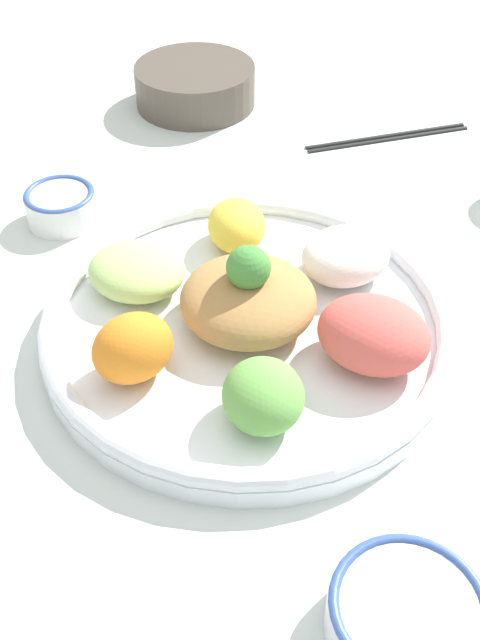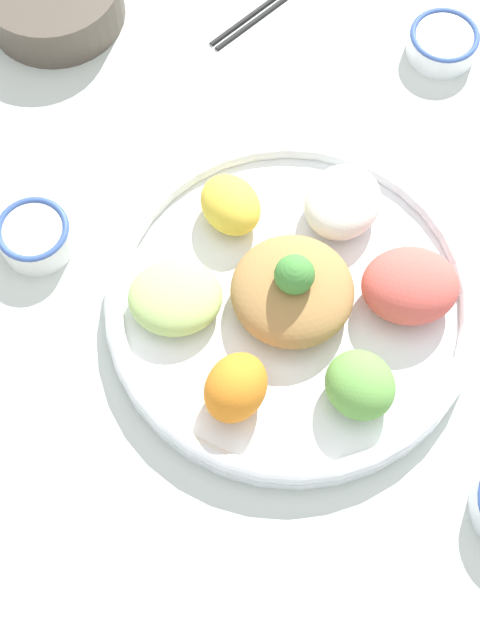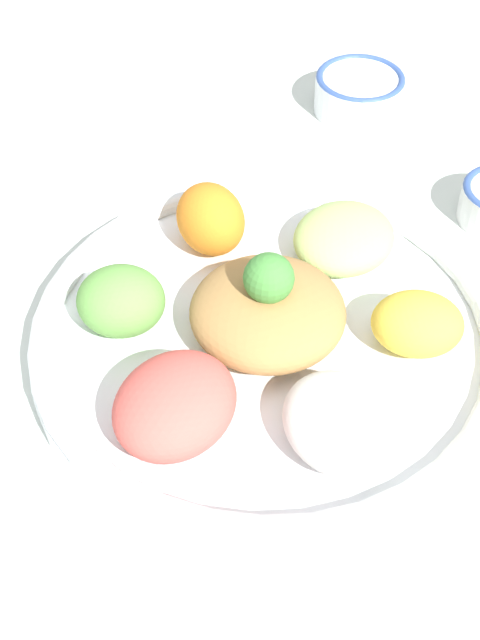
# 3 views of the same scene
# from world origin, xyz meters

# --- Properties ---
(ground_plane) EXTENTS (2.40, 2.40, 0.00)m
(ground_plane) POSITION_xyz_m (0.00, 0.00, 0.00)
(ground_plane) COLOR silver
(salad_platter) EXTENTS (0.39, 0.39, 0.11)m
(salad_platter) POSITION_xyz_m (-0.04, -0.01, 0.03)
(salad_platter) COLOR white
(salad_platter) RESTS_ON ground_plane
(rice_bowl_blue) EXTENTS (0.10, 0.10, 0.04)m
(rice_bowl_blue) POSITION_xyz_m (0.29, 0.19, 0.02)
(rice_bowl_blue) COLOR white
(rice_bowl_blue) RESTS_ON ground_plane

